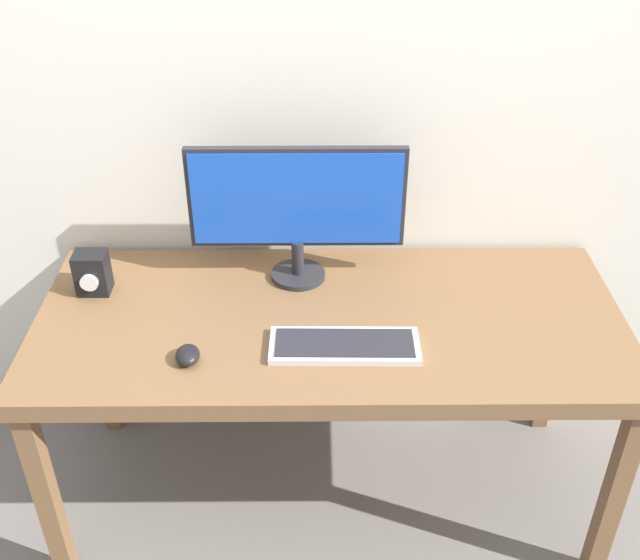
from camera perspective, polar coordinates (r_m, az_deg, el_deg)
The scene contains 6 objects.
ground_plane at distance 2.59m, azimuth 0.63°, elevation -15.53°, with size 6.00×6.00×0.00m, color slate.
desk at distance 2.14m, azimuth 0.74°, elevation -4.09°, with size 1.63×0.72×0.71m.
monitor at distance 2.15m, azimuth -1.75°, elevation 5.68°, with size 0.61×0.16×0.41m.
keyboard_primary at distance 1.98m, azimuth 1.86°, elevation -4.95°, with size 0.39×0.15×0.02m.
mouse at distance 1.96m, azimuth -9.94°, elevation -5.59°, with size 0.06×0.08×0.04m, color black.
audio_controller at distance 2.26m, azimuth -16.77°, elevation 0.51°, with size 0.09×0.09×0.13m.
Camera 1 is at (-0.04, -1.69, 1.96)m, focal length 42.51 mm.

